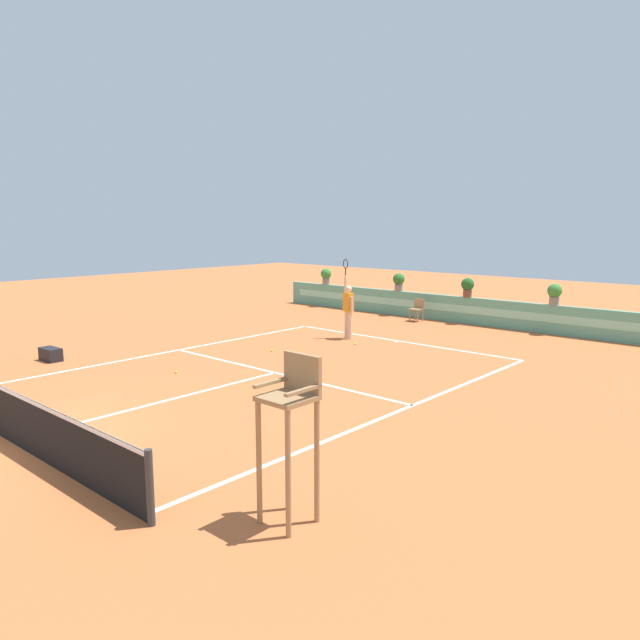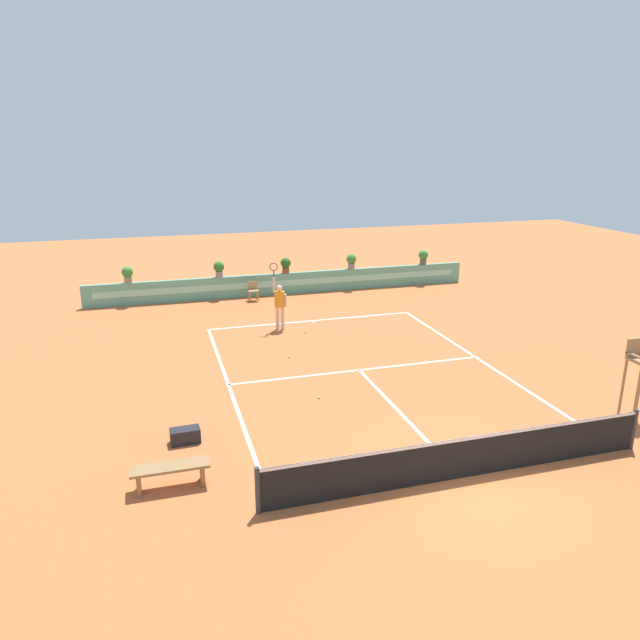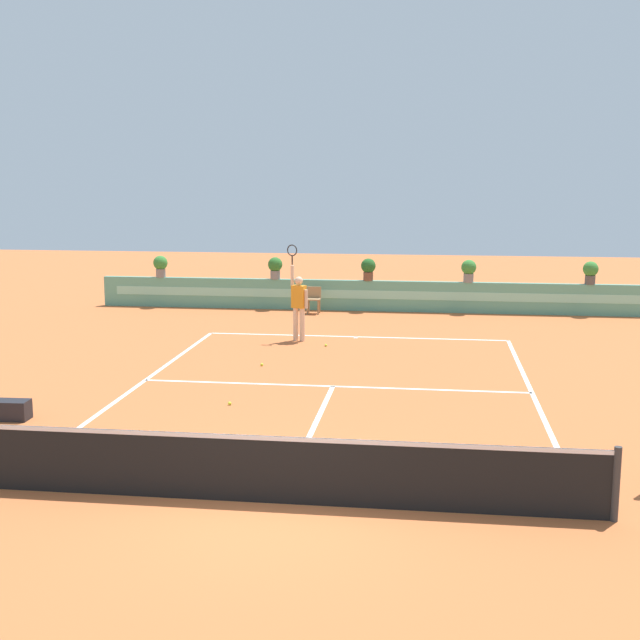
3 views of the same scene
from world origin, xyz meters
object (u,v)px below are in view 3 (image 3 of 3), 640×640
at_px(ball_kid_chair, 314,299).
at_px(tennis_player, 299,302).
at_px(tennis_ball_near_baseline, 262,365).
at_px(gear_bag, 10,410).
at_px(potted_plant_far_left, 160,265).
at_px(potted_plant_centre, 368,268).
at_px(tennis_ball_by_sideline, 230,403).
at_px(tennis_ball_mid_court, 326,345).
at_px(potted_plant_left, 275,267).
at_px(potted_plant_right, 469,269).
at_px(potted_plant_far_right, 591,271).

distance_m(ball_kid_chair, tennis_player, 4.55).
bearing_deg(tennis_ball_near_baseline, tennis_player, 82.80).
bearing_deg(ball_kid_chair, gear_bag, -107.23).
height_order(potted_plant_far_left, potted_plant_centre, same).
bearing_deg(tennis_ball_near_baseline, tennis_ball_by_sideline, -89.11).
distance_m(tennis_player, tennis_ball_mid_court, 1.46).
distance_m(tennis_ball_by_sideline, potted_plant_left, 11.84).
xyz_separation_m(potted_plant_left, potted_plant_right, (6.31, 0.00, 0.00)).
bearing_deg(potted_plant_right, gear_bag, -123.70).
bearing_deg(tennis_ball_near_baseline, gear_bag, -127.35).
height_order(gear_bag, potted_plant_right, potted_plant_right).
xyz_separation_m(gear_bag, potted_plant_left, (2.47, 13.15, 1.23)).
relative_size(gear_bag, tennis_ball_near_baseline, 10.29).
relative_size(ball_kid_chair, potted_plant_right, 1.17).
bearing_deg(tennis_ball_mid_court, gear_bag, -124.01).
relative_size(ball_kid_chair, tennis_ball_by_sideline, 12.50).
height_order(tennis_ball_mid_court, potted_plant_far_left, potted_plant_far_left).
bearing_deg(tennis_ball_by_sideline, gear_bag, -158.60).
xyz_separation_m(tennis_player, tennis_ball_by_sideline, (-0.34, -6.45, -1.02)).
relative_size(tennis_ball_by_sideline, potted_plant_far_left, 0.09).
distance_m(potted_plant_centre, potted_plant_left, 3.08).
xyz_separation_m(tennis_ball_near_baseline, potted_plant_left, (-1.23, 8.32, 1.38)).
height_order(gear_bag, tennis_ball_by_sideline, gear_bag).
distance_m(gear_bag, potted_plant_far_left, 13.29).
distance_m(ball_kid_chair, potted_plant_far_left, 5.44).
bearing_deg(tennis_ball_near_baseline, potted_plant_far_left, 121.78).
bearing_deg(potted_plant_far_right, potted_plant_left, 180.00).
relative_size(ball_kid_chair, tennis_ball_mid_court, 12.50).
distance_m(potted_plant_far_left, potted_plant_right, 10.23).
distance_m(gear_bag, tennis_ball_mid_court, 8.76).
distance_m(tennis_ball_near_baseline, tennis_ball_by_sideline, 3.37).
xyz_separation_m(potted_plant_far_right, potted_plant_right, (-3.78, 0.00, 0.00)).
bearing_deg(potted_plant_centre, potted_plant_far_right, 0.00).
distance_m(gear_bag, tennis_ball_near_baseline, 6.09).
xyz_separation_m(potted_plant_far_left, potted_plant_left, (3.92, 0.00, 0.00)).
bearing_deg(ball_kid_chair, potted_plant_right, 8.46).
bearing_deg(ball_kid_chair, potted_plant_far_right, 4.81).
relative_size(tennis_ball_mid_court, tennis_ball_by_sideline, 1.00).
distance_m(tennis_ball_mid_court, potted_plant_right, 7.19).
relative_size(potted_plant_left, potted_plant_far_right, 1.00).
bearing_deg(potted_plant_left, ball_kid_chair, -27.80).
bearing_deg(potted_plant_far_left, potted_plant_far_right, 0.00).
bearing_deg(ball_kid_chair, tennis_player, -87.10).
distance_m(potted_plant_left, potted_plant_far_right, 10.09).
bearing_deg(tennis_ball_near_baseline, tennis_ball_mid_court, 63.54).
distance_m(ball_kid_chair, potted_plant_left, 1.83).
bearing_deg(ball_kid_chair, potted_plant_far_left, 172.16).
height_order(potted_plant_far_left, potted_plant_left, same).
bearing_deg(gear_bag, potted_plant_left, 79.38).
height_order(potted_plant_far_right, potted_plant_right, same).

